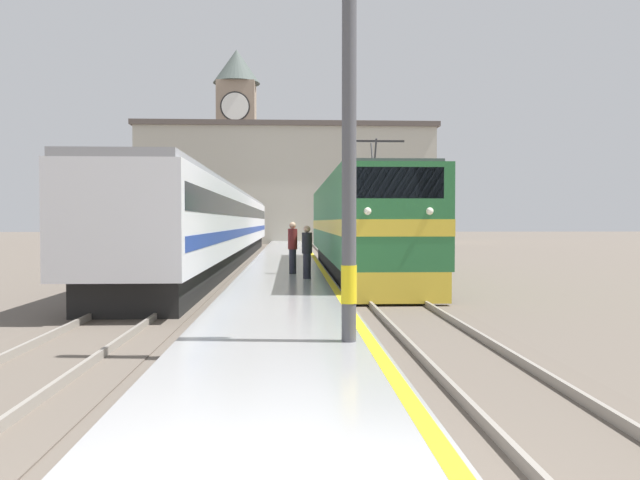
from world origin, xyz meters
name	(u,v)px	position (x,y,z in m)	size (l,w,h in m)	color
ground_plane	(287,261)	(0.00, 30.00, 0.00)	(200.00, 200.00, 0.00)	#60564C
platform	(286,265)	(0.00, 25.00, 0.16)	(3.22, 140.00, 0.31)	#999999
rail_track_near	(349,267)	(2.97, 25.00, 0.03)	(2.83, 140.00, 0.16)	#60564C
rail_track_far	(211,268)	(-3.51, 25.00, 0.03)	(2.83, 140.00, 0.16)	#60564C
locomotive_train	(358,226)	(2.97, 21.06, 2.00)	(2.92, 19.36, 4.89)	black
passenger_train	(222,225)	(-3.51, 29.87, 2.03)	(2.92, 42.04, 3.75)	black
catenary_mast	(354,72)	(1.20, 5.44, 4.52)	(2.14, 0.25, 8.43)	#4C4C51
person_on_platform	(293,246)	(0.29, 18.20, 1.30)	(0.34, 0.34, 1.87)	#23232D
second_waiting_passenger	(307,251)	(0.75, 16.21, 1.23)	(0.34, 0.34, 1.75)	#23232D
clock_tower	(237,138)	(-6.00, 68.85, 11.90)	(5.42, 5.42, 22.13)	gray
station_building	(287,185)	(-0.16, 61.19, 6.01)	(29.99, 10.53, 11.98)	#B7B2A3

